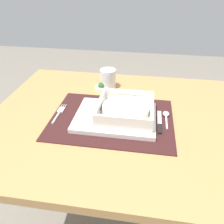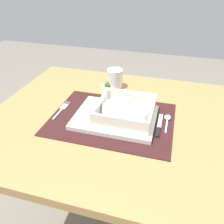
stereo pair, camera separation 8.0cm
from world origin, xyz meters
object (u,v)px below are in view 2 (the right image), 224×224
object	(u,v)px
dining_table	(116,140)
spoon	(167,119)
butter_knife	(159,126)
fork	(62,109)
porridge_bowl	(125,111)
drinking_glass	(115,80)
condiment_saucer	(108,86)
bread_knife	(152,125)

from	to	relation	value
dining_table	spoon	size ratio (longest dim) A/B	8.84
butter_knife	fork	bearing A→B (deg)	173.26
porridge_bowl	drinking_glass	bearing A→B (deg)	113.01
fork	butter_knife	size ratio (longest dim) A/B	0.95
spoon	condiment_saucer	xyz separation A→B (m)	(-0.27, 0.19, 0.00)
dining_table	condiment_saucer	xyz separation A→B (m)	(-0.09, 0.21, 0.12)
dining_table	drinking_glass	size ratio (longest dim) A/B	11.27
porridge_bowl	butter_knife	xyz separation A→B (m)	(0.12, -0.01, -0.03)
dining_table	fork	distance (m)	0.24
bread_knife	condiment_saucer	size ratio (longest dim) A/B	2.22
fork	drinking_glass	world-z (taller)	drinking_glass
porridge_bowl	drinking_glass	size ratio (longest dim) A/B	2.31
dining_table	drinking_glass	bearing A→B (deg)	106.61
fork	butter_knife	bearing A→B (deg)	-0.13
dining_table	fork	xyz separation A→B (m)	(-0.21, -0.01, 0.11)
bread_knife	condiment_saucer	xyz separation A→B (m)	(-0.23, 0.23, 0.00)
porridge_bowl	butter_knife	world-z (taller)	porridge_bowl
dining_table	drinking_glass	xyz separation A→B (m)	(-0.07, 0.23, 0.14)
spoon	drinking_glass	bearing A→B (deg)	136.78
fork	dining_table	bearing A→B (deg)	4.91
drinking_glass	porridge_bowl	bearing A→B (deg)	-66.99
butter_knife	condiment_saucer	world-z (taller)	condiment_saucer
dining_table	bread_knife	bearing A→B (deg)	-10.68
condiment_saucer	porridge_bowl	bearing A→B (deg)	-59.84
dining_table	fork	world-z (taller)	fork
fork	spoon	xyz separation A→B (m)	(0.39, 0.03, 0.00)
drinking_glass	condiment_saucer	xyz separation A→B (m)	(-0.02, -0.02, -0.03)
drinking_glass	condiment_saucer	world-z (taller)	drinking_glass
dining_table	bread_knife	size ratio (longest dim) A/B	6.68
butter_knife	bread_knife	bearing A→B (deg)	175.60
condiment_saucer	drinking_glass	bearing A→B (deg)	43.99
condiment_saucer	dining_table	bearing A→B (deg)	-65.85
dining_table	drinking_glass	distance (m)	0.28
spoon	butter_knife	distance (m)	0.05
fork	bread_knife	xyz separation A→B (m)	(0.34, -0.02, 0.00)
porridge_bowl	dining_table	bearing A→B (deg)	162.65
porridge_bowl	spoon	xyz separation A→B (m)	(0.15, 0.03, -0.03)
fork	drinking_glass	distance (m)	0.28
fork	drinking_glass	size ratio (longest dim) A/B	1.55
porridge_bowl	fork	xyz separation A→B (m)	(-0.25, 0.00, -0.03)
porridge_bowl	fork	world-z (taller)	porridge_bowl
porridge_bowl	condiment_saucer	xyz separation A→B (m)	(-0.13, 0.22, -0.03)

